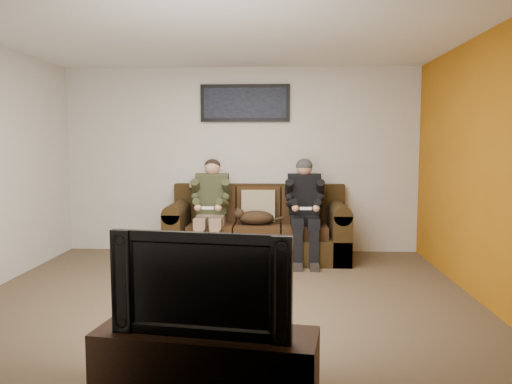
{
  "coord_description": "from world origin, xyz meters",
  "views": [
    {
      "loc": [
        0.53,
        -4.82,
        1.54
      ],
      "look_at": [
        0.26,
        1.2,
        0.95
      ],
      "focal_mm": 35.0,
      "sensor_mm": 36.0,
      "label": 1
    }
  ],
  "objects_px": {
    "television": "(205,281)",
    "person_left": "(211,203)",
    "person_right": "(305,203)",
    "sofa": "(258,230)",
    "cat": "(254,217)",
    "framed_poster": "(245,103)",
    "tv_stand": "(206,364)"
  },
  "relations": [
    {
      "from": "framed_poster",
      "to": "tv_stand",
      "type": "xyz_separation_m",
      "value": [
        0.04,
        -4.17,
        -1.89
      ]
    },
    {
      "from": "sofa",
      "to": "cat",
      "type": "relative_size",
      "value": 3.6
    },
    {
      "from": "sofa",
      "to": "person_left",
      "type": "bearing_deg",
      "value": -161.96
    },
    {
      "from": "framed_poster",
      "to": "television",
      "type": "xyz_separation_m",
      "value": [
        0.04,
        -4.17,
        -1.37
      ]
    },
    {
      "from": "person_left",
      "to": "framed_poster",
      "type": "bearing_deg",
      "value": 54.59
    },
    {
      "from": "person_left",
      "to": "cat",
      "type": "height_order",
      "value": "person_left"
    },
    {
      "from": "cat",
      "to": "sofa",
      "type": "bearing_deg",
      "value": 78.29
    },
    {
      "from": "tv_stand",
      "to": "television",
      "type": "xyz_separation_m",
      "value": [
        0.0,
        0.0,
        0.52
      ]
    },
    {
      "from": "sofa",
      "to": "framed_poster",
      "type": "relative_size",
      "value": 1.9
    },
    {
      "from": "person_right",
      "to": "sofa",
      "type": "bearing_deg",
      "value": 162.0
    },
    {
      "from": "cat",
      "to": "television",
      "type": "height_order",
      "value": "television"
    },
    {
      "from": "person_right",
      "to": "framed_poster",
      "type": "height_order",
      "value": "framed_poster"
    },
    {
      "from": "tv_stand",
      "to": "television",
      "type": "height_order",
      "value": "television"
    },
    {
      "from": "tv_stand",
      "to": "person_left",
      "type": "bearing_deg",
      "value": 105.95
    },
    {
      "from": "framed_poster",
      "to": "television",
      "type": "bearing_deg",
      "value": -89.42
    },
    {
      "from": "cat",
      "to": "framed_poster",
      "type": "relative_size",
      "value": 0.53
    },
    {
      "from": "sofa",
      "to": "cat",
      "type": "bearing_deg",
      "value": -101.71
    },
    {
      "from": "sofa",
      "to": "cat",
      "type": "distance_m",
      "value": 0.29
    },
    {
      "from": "person_left",
      "to": "tv_stand",
      "type": "relative_size",
      "value": 1.0
    },
    {
      "from": "sofa",
      "to": "person_right",
      "type": "bearing_deg",
      "value": -18.0
    },
    {
      "from": "framed_poster",
      "to": "sofa",
      "type": "bearing_deg",
      "value": -62.32
    },
    {
      "from": "framed_poster",
      "to": "person_right",
      "type": "bearing_deg",
      "value": -35.53
    },
    {
      "from": "television",
      "to": "framed_poster",
      "type": "bearing_deg",
      "value": 99.29
    },
    {
      "from": "framed_poster",
      "to": "television",
      "type": "height_order",
      "value": "framed_poster"
    },
    {
      "from": "person_right",
      "to": "television",
      "type": "distance_m",
      "value": 3.67
    },
    {
      "from": "person_right",
      "to": "framed_poster",
      "type": "relative_size",
      "value": 1.07
    },
    {
      "from": "television",
      "to": "person_left",
      "type": "bearing_deg",
      "value": 105.95
    },
    {
      "from": "sofa",
      "to": "cat",
      "type": "xyz_separation_m",
      "value": [
        -0.04,
        -0.2,
        0.21
      ]
    },
    {
      "from": "person_right",
      "to": "framed_poster",
      "type": "xyz_separation_m",
      "value": [
        -0.81,
        0.58,
        1.34
      ]
    },
    {
      "from": "sofa",
      "to": "tv_stand",
      "type": "bearing_deg",
      "value": -92.39
    },
    {
      "from": "television",
      "to": "cat",
      "type": "bearing_deg",
      "value": 96.85
    },
    {
      "from": "person_right",
      "to": "tv_stand",
      "type": "bearing_deg",
      "value": -102.13
    }
  ]
}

